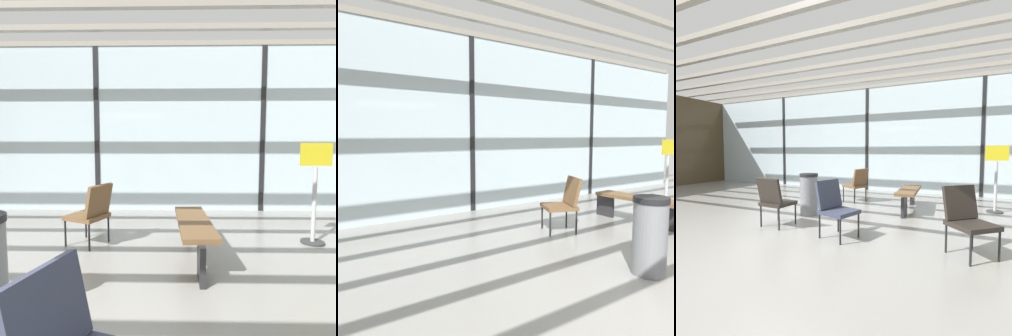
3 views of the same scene
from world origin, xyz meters
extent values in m
plane|color=gray|center=(0.00, 0.00, 0.00)|extent=(60.00, 60.00, 0.00)
cube|color=silver|center=(0.00, 5.20, 1.72)|extent=(14.00, 0.08, 3.45)
cube|color=black|center=(-3.50, 5.20, 1.72)|extent=(0.10, 0.12, 3.45)
cube|color=black|center=(0.00, 5.20, 1.72)|extent=(0.10, 0.12, 3.45)
cube|color=black|center=(3.50, 5.20, 1.72)|extent=(0.10, 0.12, 3.45)
cube|color=gray|center=(0.00, 0.25, 3.50)|extent=(13.72, 0.12, 0.10)
cube|color=gray|center=(0.00, 1.07, 3.50)|extent=(13.72, 0.12, 0.10)
cube|color=gray|center=(0.00, 1.90, 3.50)|extent=(13.72, 0.12, 0.10)
cube|color=gray|center=(0.00, 2.73, 3.50)|extent=(13.72, 0.12, 0.10)
cube|color=gray|center=(0.00, 3.55, 3.50)|extent=(13.72, 0.12, 0.10)
cube|color=gray|center=(0.00, 4.38, 3.50)|extent=(13.72, 0.12, 0.10)
cube|color=gray|center=(0.00, 5.20, 3.50)|extent=(13.72, 0.12, 0.10)
ellipsoid|color=#B2BCD6|center=(-1.23, 9.81, 2.06)|extent=(10.24, 4.13, 4.13)
sphere|color=gray|center=(-5.94, 9.81, 2.06)|extent=(2.27, 2.27, 2.27)
sphere|color=black|center=(-4.05, 7.92, 2.37)|extent=(0.28, 0.28, 0.28)
sphere|color=black|center=(-3.15, 7.92, 2.37)|extent=(0.28, 0.28, 0.28)
sphere|color=black|center=(-2.25, 7.92, 2.37)|extent=(0.28, 0.28, 0.28)
sphere|color=black|center=(-1.35, 7.92, 2.37)|extent=(0.28, 0.28, 0.28)
sphere|color=black|center=(-0.45, 7.92, 2.37)|extent=(0.28, 0.28, 0.28)
sphere|color=black|center=(0.45, 7.92, 2.37)|extent=(0.28, 0.28, 0.28)
sphere|color=black|center=(1.35, 7.92, 2.37)|extent=(0.28, 0.28, 0.28)
cube|color=#33384C|center=(1.28, 0.30, 0.40)|extent=(0.60, 0.60, 0.06)
cube|color=#33384C|center=(1.07, 0.36, 0.65)|extent=(0.27, 0.50, 0.44)
cylinder|color=black|center=(1.42, 0.04, 0.18)|extent=(0.03, 0.03, 0.37)
cylinder|color=black|center=(1.54, 0.44, 0.18)|extent=(0.03, 0.03, 0.37)
cylinder|color=black|center=(1.02, 0.16, 0.18)|extent=(0.03, 0.03, 0.37)
cylinder|color=black|center=(1.13, 0.56, 0.18)|extent=(0.03, 0.03, 0.37)
cube|color=#28231E|center=(0.01, 0.44, 0.40)|extent=(0.52, 0.52, 0.06)
cube|color=#28231E|center=(0.00, 0.23, 0.65)|extent=(0.49, 0.18, 0.44)
cylinder|color=black|center=(0.24, 0.63, 0.18)|extent=(0.03, 0.03, 0.37)
cylinder|color=black|center=(-0.18, 0.67, 0.18)|extent=(0.03, 0.03, 0.37)
cylinder|color=black|center=(0.21, 0.21, 0.18)|extent=(0.03, 0.03, 0.37)
cylinder|color=black|center=(-0.21, 0.25, 0.18)|extent=(0.03, 0.03, 0.37)
cube|color=#28231E|center=(3.08, 0.35, 0.40)|extent=(0.68, 0.68, 0.06)
cube|color=#28231E|center=(2.94, 0.51, 0.65)|extent=(0.45, 0.42, 0.44)
cylinder|color=black|center=(3.06, 0.05, 0.18)|extent=(0.03, 0.03, 0.37)
cylinder|color=black|center=(3.38, 0.33, 0.18)|extent=(0.03, 0.03, 0.37)
cylinder|color=black|center=(2.79, 0.37, 0.18)|extent=(0.03, 0.03, 0.37)
cylinder|color=black|center=(3.10, 0.64, 0.18)|extent=(0.03, 0.03, 0.37)
cube|color=brown|center=(0.40, 3.07, 0.40)|extent=(0.63, 0.63, 0.06)
cube|color=brown|center=(0.60, 2.98, 0.65)|extent=(0.32, 0.50, 0.44)
cylinder|color=black|center=(0.30, 3.35, 0.18)|extent=(0.03, 0.03, 0.37)
cylinder|color=black|center=(0.13, 2.96, 0.18)|extent=(0.03, 0.03, 0.37)
cylinder|color=black|center=(0.68, 3.18, 0.18)|extent=(0.03, 0.03, 0.37)
cylinder|color=black|center=(0.51, 2.79, 0.18)|extent=(0.03, 0.03, 0.37)
cube|color=brown|center=(1.89, 2.66, 0.44)|extent=(0.47, 1.52, 0.06)
cube|color=#262628|center=(1.92, 1.99, 0.21)|extent=(0.06, 0.36, 0.41)
cube|color=#262628|center=(1.86, 3.33, 0.21)|extent=(0.06, 0.36, 0.41)
cylinder|color=slate|center=(0.10, 1.32, 0.40)|extent=(0.36, 0.36, 0.80)
cylinder|color=black|center=(0.10, 1.32, 0.83)|extent=(0.38, 0.38, 0.06)
cylinder|color=#333333|center=(3.64, 3.15, 0.01)|extent=(0.32, 0.32, 0.03)
cylinder|color=#B2B2B7|center=(3.64, 3.15, 0.55)|extent=(0.06, 0.06, 1.10)
cube|color=gold|center=(3.64, 3.15, 1.28)|extent=(0.44, 0.03, 0.32)
camera|label=1|loc=(1.63, -0.85, 1.42)|focal=30.21mm
camera|label=2|loc=(-3.19, -0.70, 1.52)|focal=35.39mm
camera|label=3|loc=(2.93, -3.13, 1.31)|focal=27.20mm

